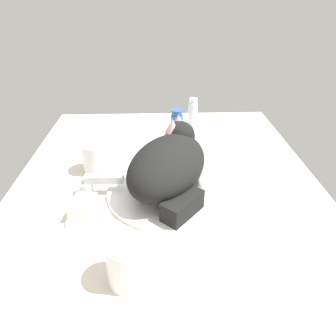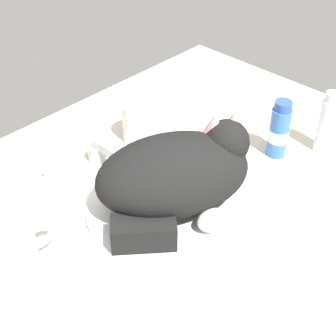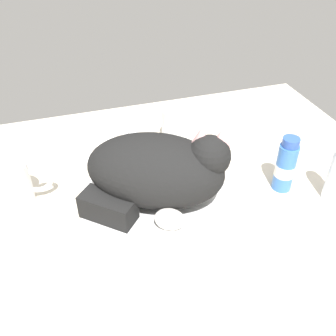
{
  "view_description": "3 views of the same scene",
  "coord_description": "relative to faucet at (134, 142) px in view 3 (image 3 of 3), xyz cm",
  "views": [
    {
      "loc": [
        -62.99,
        2.14,
        46.17
      ],
      "look_at": [
        0.93,
        -0.2,
        6.72
      ],
      "focal_mm": 32.25,
      "sensor_mm": 36.0,
      "label": 1
    },
    {
      "loc": [
        -47.94,
        -44.68,
        61.01
      ],
      "look_at": [
        2.05,
        3.11,
        6.29
      ],
      "focal_mm": 53.55,
      "sensor_mm": 36.0,
      "label": 2
    },
    {
      "loc": [
        -15.33,
        -56.89,
        52.31
      ],
      "look_at": [
        2.91,
        1.02,
        6.81
      ],
      "focal_mm": 41.41,
      "sensor_mm": 36.0,
      "label": 3
    }
  ],
  "objects": [
    {
      "name": "toothpaste_bottle",
      "position": [
        26.33,
        -22.89,
        3.21
      ],
      "size": [
        4.07,
        4.07,
        12.26
      ],
      "color": "#3870C6",
      "rests_on": "ground_plane"
    },
    {
      "name": "rinse_cup",
      "position": [
        11.0,
        0.83,
        1.88
      ],
      "size": [
        7.19,
        7.19,
        8.71
      ],
      "color": "white",
      "rests_on": "ground_plane"
    },
    {
      "name": "faucet",
      "position": [
        0.0,
        0.0,
        0.0
      ],
      "size": [
        12.53,
        11.49,
        5.47
      ],
      "color": "silver",
      "rests_on": "ground_plane"
    },
    {
      "name": "sink_basin",
      "position": [
        0.0,
        -18.91,
        -1.95
      ],
      "size": [
        30.68,
        30.68,
        1.05
      ],
      "primitive_type": "cylinder",
      "color": "white",
      "rests_on": "ground_plane"
    },
    {
      "name": "ground_plane",
      "position": [
        0.0,
        -18.91,
        -3.97
      ],
      "size": [
        110.0,
        82.5,
        3.0
      ],
      "primitive_type": "cube",
      "color": "beige"
    },
    {
      "name": "cat",
      "position": [
        0.61,
        -19.48,
        5.45
      ],
      "size": [
        31.37,
        27.34,
        15.6
      ],
      "color": "black",
      "rests_on": "sink_basin"
    },
    {
      "name": "coffee_mug",
      "position": [
        -26.39,
        -10.94,
        2.03
      ],
      "size": [
        11.4,
        7.17,
        9.02
      ],
      "color": "white",
      "rests_on": "ground_plane"
    },
    {
      "name": "soap_bar",
      "position": [
        -8.05,
        0.7,
        0.1
      ],
      "size": [
        7.68,
        5.84,
        2.74
      ],
      "primitive_type": "cube",
      "rotation": [
        0.0,
        0.0,
        -0.12
      ],
      "color": "white",
      "rests_on": "soap_dish"
    },
    {
      "name": "soap_dish",
      "position": [
        -8.05,
        0.7,
        -1.87
      ],
      "size": [
        9.0,
        6.4,
        1.2
      ],
      "primitive_type": "cube",
      "color": "white",
      "rests_on": "ground_plane"
    }
  ]
}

